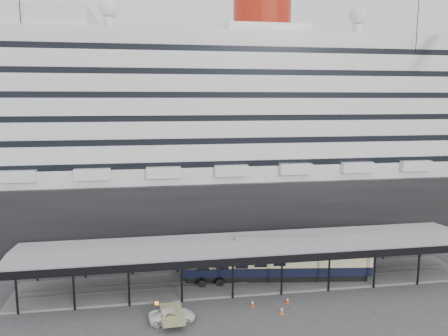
{
  "coord_description": "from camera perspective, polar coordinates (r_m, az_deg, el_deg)",
  "views": [
    {
      "loc": [
        -11.53,
        -45.29,
        22.41
      ],
      "look_at": [
        -2.72,
        8.0,
        13.98
      ],
      "focal_mm": 35.0,
      "sensor_mm": 36.0,
      "label": 1
    }
  ],
  "objects": [
    {
      "name": "traffic_cone_right",
      "position": [
        51.24,
        8.3,
        -16.72
      ],
      "size": [
        0.43,
        0.43,
        0.71
      ],
      "rotation": [
        0.0,
        0.0,
        0.19
      ],
      "color": "#F53D0D",
      "rests_on": "ground"
    },
    {
      "name": "traffic_cone_mid",
      "position": [
        48.96,
        7.56,
        -17.92
      ],
      "size": [
        0.47,
        0.47,
        0.81
      ],
      "rotation": [
        0.0,
        0.0,
        0.15
      ],
      "color": "#EC580D",
      "rests_on": "ground"
    },
    {
      "name": "cruise_ship",
      "position": [
        78.25,
        -0.87,
        5.9
      ],
      "size": [
        130.0,
        30.0,
        43.9
      ],
      "color": "black",
      "rests_on": "ground"
    },
    {
      "name": "pullman_carriage",
      "position": [
        56.01,
        6.82,
        -11.71
      ],
      "size": [
        23.62,
        6.2,
        23.0
      ],
      "rotation": [
        0.0,
        0.0,
        -0.14
      ],
      "color": "black",
      "rests_on": "ground"
    },
    {
      "name": "traffic_cone_left",
      "position": [
        50.2,
        3.75,
        -17.19
      ],
      "size": [
        0.42,
        0.42,
        0.75
      ],
      "rotation": [
        0.0,
        0.0,
        0.1
      ],
      "color": "#F13F0D",
      "rests_on": "ground"
    },
    {
      "name": "platform_canopy",
      "position": [
        55.35,
        3.36,
        -12.38
      ],
      "size": [
        56.0,
        9.18,
        5.3
      ],
      "color": "slate",
      "rests_on": "ground"
    },
    {
      "name": "port_truck",
      "position": [
        47.27,
        -6.79,
        -18.6
      ],
      "size": [
        4.79,
        2.4,
        1.3
      ],
      "primitive_type": "imported",
      "rotation": [
        0.0,
        0.0,
        1.62
      ],
      "color": "white",
      "rests_on": "ground"
    },
    {
      "name": "ground",
      "position": [
        51.83,
        4.61,
        -16.78
      ],
      "size": [
        200.0,
        200.0,
        0.0
      ],
      "primitive_type": "plane",
      "color": "#38383A",
      "rests_on": "ground"
    }
  ]
}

